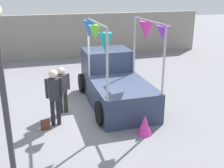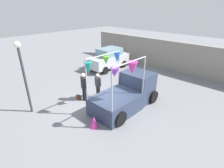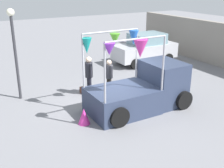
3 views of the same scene
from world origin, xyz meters
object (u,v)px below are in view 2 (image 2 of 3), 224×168
handbag (79,97)px  folded_kite_bundle_magenta (94,122)px  parked_car (109,58)px  person_vendor (98,83)px  vendor_truck (128,92)px  street_lamp (23,68)px  person_customer (84,84)px

handbag → folded_kite_bundle_magenta: bearing=-22.7°
handbag → parked_car: bearing=116.6°
parked_car → person_vendor: 5.71m
vendor_truck → handbag: (-2.65, -1.57, -0.71)m
person_vendor → handbag: (-0.69, -1.04, -0.83)m
vendor_truck → handbag: bearing=-149.4°
handbag → street_lamp: street_lamp is taller
parked_car → person_customer: bearing=-59.7°
parked_car → person_vendor: (3.47, -4.53, 0.03)m
person_vendor → handbag: size_ratio=5.78×
person_customer → street_lamp: size_ratio=0.46×
vendor_truck → handbag: vendor_truck is taller
parked_car → street_lamp: 8.60m
vendor_truck → person_customer: (-2.30, -1.37, 0.24)m
vendor_truck → street_lamp: bearing=-129.3°
vendor_truck → street_lamp: 5.69m
person_customer → folded_kite_bundle_magenta: 2.90m
person_customer → folded_kite_bundle_magenta: person_customer is taller
vendor_truck → folded_kite_bundle_magenta: 2.79m
person_customer → person_vendor: bearing=68.2°
parked_car → handbag: size_ratio=14.29×
person_vendor → handbag: person_vendor is taller
parked_car → handbag: (2.79, -5.57, -0.80)m
person_customer → handbag: size_ratio=6.41×
parked_car → person_vendor: size_ratio=2.47×
person_customer → street_lamp: street_lamp is taller
person_vendor → folded_kite_bundle_magenta: (2.10, -2.21, -0.67)m
person_customer → handbag: bearing=-150.3°
street_lamp → folded_kite_bundle_magenta: bearing=22.5°
person_vendor → vendor_truck: bearing=15.0°
folded_kite_bundle_magenta → handbag: bearing=157.3°
vendor_truck → person_vendor: size_ratio=2.50×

